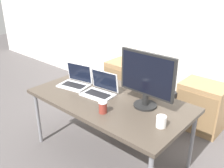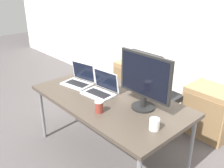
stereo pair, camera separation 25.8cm
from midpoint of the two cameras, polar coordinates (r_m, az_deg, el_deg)
ground_plane at (r=3.00m, az=1.89°, el=-15.53°), size 14.00×14.00×0.00m
wall_back at (r=3.56m, az=19.63°, el=12.65°), size 10.00×0.05×2.60m
desk at (r=2.63m, az=2.08°, el=-4.18°), size 1.69×0.90×0.71m
office_chair at (r=3.21m, az=11.77°, el=-4.16°), size 0.56×0.56×1.11m
cabinet_left at (r=4.03m, az=6.97°, el=0.40°), size 0.56×0.43×0.64m
cabinet_right at (r=3.43m, az=23.32°, el=-5.85°), size 0.56×0.43×0.64m
water_bottle at (r=3.89m, az=7.30°, el=6.09°), size 0.06×0.06×0.22m
laptop_left at (r=2.69m, az=0.20°, el=-1.29°), size 0.36×0.29×0.24m
laptop_right at (r=2.95m, az=-5.03°, el=0.90°), size 0.38×0.31×0.24m
monitor at (r=2.35m, az=10.59°, el=0.73°), size 0.58×0.23×0.55m
coffee_cup_white at (r=2.14m, az=13.14°, el=-9.04°), size 0.09×0.09×0.10m
coffee_cup_brown at (r=2.33m, az=0.20°, el=-5.31°), size 0.08×0.08×0.11m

